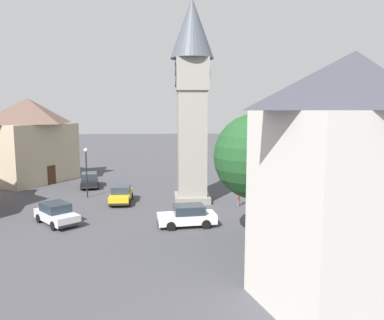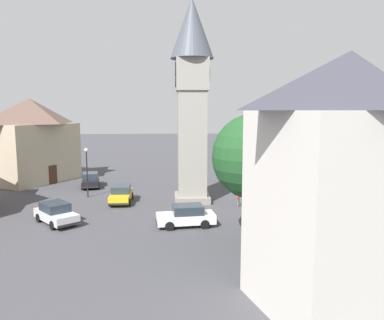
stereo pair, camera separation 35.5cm
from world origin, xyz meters
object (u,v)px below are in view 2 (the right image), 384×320
at_px(car_blue_kerb, 347,216).
at_px(lamp_post, 87,164).
at_px(car_white_side, 56,213).
at_px(pedestrian, 238,195).
at_px(building_terrace_right, 31,140).
at_px(car_green_alley, 90,180).
at_px(car_red_corner, 186,216).
at_px(clock_tower, 192,84).
at_px(tree, 255,157).
at_px(car_silver_kerb, 244,178).
at_px(building_corner_back, 345,181).
at_px(car_black_far, 121,194).

relative_size(car_blue_kerb, lamp_post, 0.95).
relative_size(car_white_side, pedestrian, 2.51).
relative_size(building_terrace_right, lamp_post, 2.46).
bearing_deg(car_green_alley, car_red_corner, -145.98).
bearing_deg(car_white_side, clock_tower, -59.41).
bearing_deg(lamp_post, pedestrian, -107.40).
xyz_separation_m(car_blue_kerb, lamp_post, (10.23, 20.20, 2.40)).
bearing_deg(pedestrian, tree, 175.66).
bearing_deg(clock_tower, car_green_alley, 56.42).
distance_m(car_silver_kerb, tree, 18.29).
xyz_separation_m(car_silver_kerb, building_terrace_right, (3.56, 23.95, 4.11)).
bearing_deg(clock_tower, building_terrace_right, 59.29).
bearing_deg(clock_tower, building_corner_back, -164.70).
distance_m(car_white_side, building_corner_back, 20.18).
height_order(car_green_alley, pedestrian, pedestrian).
xyz_separation_m(car_blue_kerb, tree, (-2.36, 7.22, 4.56)).
xyz_separation_m(car_silver_kerb, car_red_corner, (-14.32, 7.03, 0.00)).
bearing_deg(car_red_corner, car_white_side, 82.51).
bearing_deg(pedestrian, lamp_post, 72.60).
xyz_separation_m(building_terrace_right, building_corner_back, (-28.97, -22.83, 0.44)).
relative_size(car_blue_kerb, car_silver_kerb, 1.06).
relative_size(car_red_corner, tree, 0.54).
xyz_separation_m(car_silver_kerb, car_white_side, (-13.08, 16.43, 0.00)).
bearing_deg(car_silver_kerb, car_black_far, 119.60).
xyz_separation_m(clock_tower, car_red_corner, (-7.31, 0.87, -9.66)).
height_order(car_black_far, building_corner_back, building_corner_back).
height_order(car_black_far, building_terrace_right, building_terrace_right).
relative_size(car_blue_kerb, pedestrian, 2.62).
distance_m(car_blue_kerb, lamp_post, 22.77).
relative_size(clock_tower, car_black_far, 4.33).
distance_m(car_blue_kerb, pedestrian, 8.89).
height_order(building_terrace_right, building_corner_back, building_corner_back).
bearing_deg(clock_tower, lamp_post, 77.69).
bearing_deg(building_terrace_right, lamp_post, -136.43).
relative_size(car_blue_kerb, building_terrace_right, 0.39).
xyz_separation_m(pedestrian, lamp_post, (4.26, 13.61, 2.15)).
bearing_deg(tree, car_blue_kerb, -71.93).
xyz_separation_m(car_red_corner, car_black_far, (7.22, 5.46, 0.00)).
height_order(car_green_alley, building_corner_back, building_corner_back).
relative_size(clock_tower, car_white_side, 4.22).
height_order(car_black_far, tree, tree).
height_order(car_blue_kerb, car_black_far, same).
distance_m(car_silver_kerb, car_white_side, 21.01).
bearing_deg(car_black_far, car_silver_kerb, -60.40).
height_order(car_red_corner, car_black_far, same).
height_order(building_corner_back, lamp_post, building_corner_back).
bearing_deg(car_blue_kerb, tree, 108.07).
distance_m(pedestrian, building_corner_back, 16.87).
height_order(car_silver_kerb, building_corner_back, building_corner_back).
distance_m(car_blue_kerb, car_silver_kerb, 15.70).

